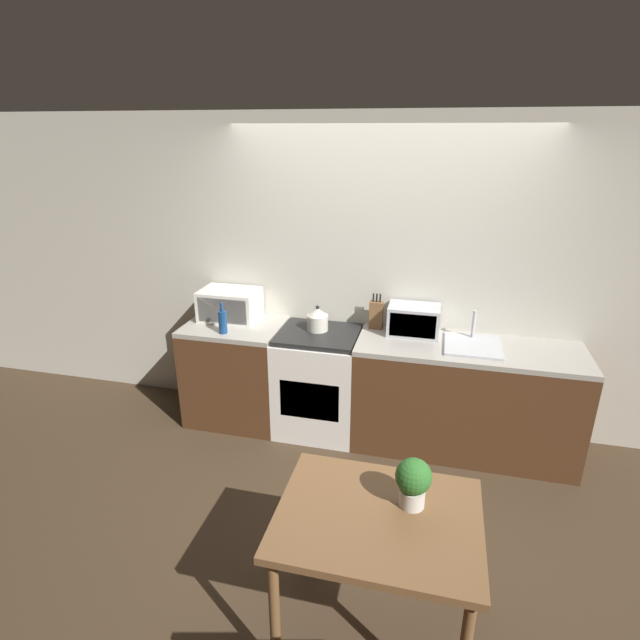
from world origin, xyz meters
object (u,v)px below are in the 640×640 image
(stove_range, at_px, (318,382))
(bottle, at_px, (223,321))
(toaster_oven, at_px, (414,320))
(microwave, at_px, (230,305))
(dining_table, at_px, (377,531))
(kettle, at_px, (318,319))

(stove_range, xyz_separation_m, bottle, (-0.75, -0.19, 0.55))
(bottle, distance_m, toaster_oven, 1.54)
(stove_range, distance_m, bottle, 0.95)
(microwave, relative_size, bottle, 1.90)
(toaster_oven, relative_size, dining_table, 0.43)
(kettle, relative_size, bottle, 0.83)
(kettle, height_order, bottle, bottle)
(toaster_oven, bearing_deg, microwave, -178.61)
(kettle, xyz_separation_m, microwave, (-0.80, 0.06, 0.04))
(toaster_oven, height_order, dining_table, toaster_oven)
(stove_range, xyz_separation_m, toaster_oven, (0.75, 0.15, 0.57))
(stove_range, relative_size, bottle, 3.46)
(dining_table, bearing_deg, stove_range, 112.24)
(dining_table, bearing_deg, bottle, 132.74)
(stove_range, relative_size, toaster_oven, 2.21)
(stove_range, xyz_separation_m, microwave, (-0.82, 0.12, 0.59))
(stove_range, height_order, kettle, kettle)
(stove_range, bearing_deg, kettle, 110.16)
(kettle, distance_m, dining_table, 2.03)
(kettle, distance_m, bottle, 0.77)
(kettle, xyz_separation_m, dining_table, (0.76, -1.86, -0.32))
(stove_range, height_order, dining_table, stove_range)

